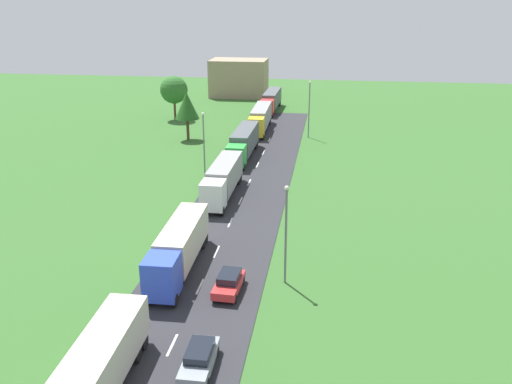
# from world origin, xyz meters

# --- Properties ---
(road) EXTENTS (10.00, 140.00, 0.06)m
(road) POSITION_xyz_m (0.00, 24.50, 0.03)
(road) COLOR #2B2B30
(road) RESTS_ON ground
(lane_marking_centre) EXTENTS (0.16, 121.63, 0.01)m
(lane_marking_centre) POSITION_xyz_m (0.00, 21.46, 0.07)
(lane_marking_centre) COLOR white
(lane_marking_centre) RESTS_ON road
(truck_lead) EXTENTS (2.77, 14.07, 3.44)m
(truck_lead) POSITION_xyz_m (-2.64, 12.24, 2.07)
(truck_lead) COLOR white
(truck_lead) RESTS_ON road
(truck_second) EXTENTS (2.74, 12.46, 3.66)m
(truck_second) POSITION_xyz_m (-2.33, 29.08, 2.18)
(truck_second) COLOR blue
(truck_second) RESTS_ON road
(truck_third) EXTENTS (2.50, 12.63, 3.69)m
(truck_third) POSITION_xyz_m (-2.23, 47.03, 2.18)
(truck_third) COLOR white
(truck_third) RESTS_ON road
(truck_fourth) EXTENTS (2.57, 13.73, 3.80)m
(truck_fourth) POSITION_xyz_m (-2.50, 63.25, 2.21)
(truck_fourth) COLOR green
(truck_fourth) RESTS_ON road
(truck_fifth) EXTENTS (2.77, 14.08, 3.79)m
(truck_fifth) POSITION_xyz_m (-2.28, 79.44, 2.23)
(truck_fifth) COLOR yellow
(truck_fifth) RESTS_ON road
(truck_sixth) EXTENTS (2.71, 13.95, 3.68)m
(truck_sixth) POSITION_xyz_m (-2.41, 96.64, 2.16)
(truck_sixth) COLOR red
(truck_sixth) RESTS_ON road
(car_second) EXTENTS (1.80, 4.40, 1.52)m
(car_second) POSITION_xyz_m (2.38, 16.71, 0.85)
(car_second) COLOR #8C939E
(car_second) RESTS_ON road
(car_third) EXTENTS (2.01, 4.11, 1.55)m
(car_third) POSITION_xyz_m (2.43, 26.11, 0.86)
(car_third) COLOR red
(car_third) RESTS_ON road
(lamppost_second) EXTENTS (0.36, 0.36, 8.23)m
(lamppost_second) POSITION_xyz_m (6.58, 28.30, 4.59)
(lamppost_second) COLOR slate
(lamppost_second) RESTS_ON ground
(lamppost_third) EXTENTS (0.36, 0.36, 8.09)m
(lamppost_third) POSITION_xyz_m (-6.14, 54.58, 4.52)
(lamppost_third) COLOR slate
(lamppost_third) RESTS_ON ground
(lamppost_fourth) EXTENTS (0.36, 0.36, 9.06)m
(lamppost_fourth) POSITION_xyz_m (6.02, 75.99, 5.01)
(lamppost_fourth) COLOR slate
(lamppost_fourth) RESTS_ON ground
(tree_oak) EXTENTS (3.80, 3.80, 7.60)m
(tree_oak) POSITION_xyz_m (-12.85, 71.69, 5.47)
(tree_oak) COLOR #513823
(tree_oak) RESTS_ON ground
(tree_birch) EXTENTS (5.01, 5.01, 8.01)m
(tree_birch) POSITION_xyz_m (-19.09, 85.98, 5.48)
(tree_birch) COLOR #513823
(tree_birch) RESTS_ON ground
(distant_building) EXTENTS (12.50, 8.41, 8.18)m
(distant_building) POSITION_xyz_m (-11.59, 112.17, 4.09)
(distant_building) COLOR #9E846B
(distant_building) RESTS_ON ground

